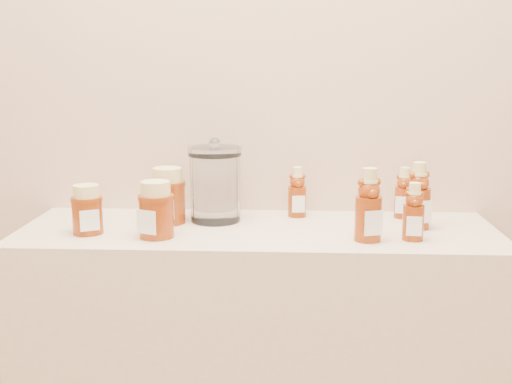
# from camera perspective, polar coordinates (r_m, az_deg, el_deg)

# --- Properties ---
(wall_back) EXTENTS (3.50, 0.02, 2.70)m
(wall_back) POSITION_cam_1_polar(r_m,az_deg,el_deg) (1.76, 0.51, 12.76)
(wall_back) COLOR tan
(wall_back) RESTS_ON ground
(bear_bottle_back_left) EXTENTS (0.06, 0.06, 0.15)m
(bear_bottle_back_left) POSITION_cam_1_polar(r_m,az_deg,el_deg) (1.73, 3.68, 0.31)
(bear_bottle_back_left) COLOR #6C2308
(bear_bottle_back_left) RESTS_ON display_table
(bear_bottle_back_mid) EXTENTS (0.07, 0.07, 0.15)m
(bear_bottle_back_mid) POSITION_cam_1_polar(r_m,az_deg,el_deg) (1.76, 13.04, 0.23)
(bear_bottle_back_mid) COLOR #6C2308
(bear_bottle_back_mid) RESTS_ON display_table
(bear_bottle_back_right) EXTENTS (0.08, 0.08, 0.19)m
(bear_bottle_back_right) POSITION_cam_1_polar(r_m,az_deg,el_deg) (1.65, 14.24, 0.08)
(bear_bottle_back_right) COLOR #6C2308
(bear_bottle_back_right) RESTS_ON display_table
(bear_bottle_front_left) EXTENTS (0.08, 0.08, 0.20)m
(bear_bottle_front_left) POSITION_cam_1_polar(r_m,az_deg,el_deg) (1.51, 9.99, -0.70)
(bear_bottle_front_left) COLOR #6C2308
(bear_bottle_front_left) RESTS_ON display_table
(bear_bottle_front_right) EXTENTS (0.06, 0.06, 0.15)m
(bear_bottle_front_right) POSITION_cam_1_polar(r_m,az_deg,el_deg) (1.54, 13.86, -1.37)
(bear_bottle_front_right) COLOR #6C2308
(bear_bottle_front_right) RESTS_ON display_table
(honey_jar_left) EXTENTS (0.10, 0.10, 0.12)m
(honey_jar_left) POSITION_cam_1_polar(r_m,az_deg,el_deg) (1.61, -14.78, -1.50)
(honey_jar_left) COLOR #6C2308
(honey_jar_left) RESTS_ON display_table
(honey_jar_back) EXTENTS (0.10, 0.10, 0.14)m
(honey_jar_back) POSITION_cam_1_polar(r_m,az_deg,el_deg) (1.67, -7.82, -0.31)
(honey_jar_back) COLOR #6C2308
(honey_jar_back) RESTS_ON display_table
(honey_jar_front) EXTENTS (0.11, 0.11, 0.14)m
(honey_jar_front) POSITION_cam_1_polar(r_m,az_deg,el_deg) (1.54, -8.86, -1.54)
(honey_jar_front) COLOR #6C2308
(honey_jar_front) RESTS_ON display_table
(glass_canister) EXTENTS (0.18, 0.18, 0.21)m
(glass_canister) POSITION_cam_1_polar(r_m,az_deg,el_deg) (1.68, -3.65, 0.98)
(glass_canister) COLOR white
(glass_canister) RESTS_ON display_table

